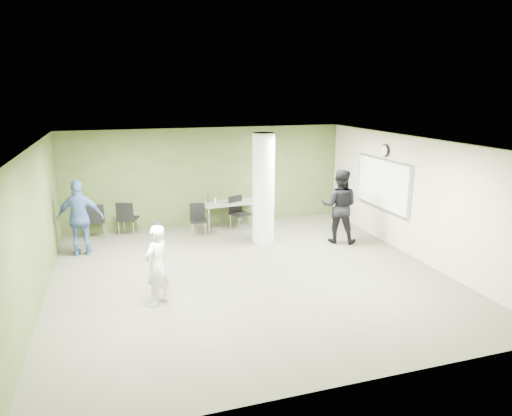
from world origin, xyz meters
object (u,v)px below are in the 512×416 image
object	(u,v)px
folding_table	(230,204)
man_blue	(80,218)
woman_white	(157,266)
man_black	(339,206)
chair_back_left	(95,218)

from	to	relation	value
folding_table	man_blue	distance (m)	4.02
man_blue	woman_white	bearing A→B (deg)	121.09
folding_table	man_black	bearing A→B (deg)	-45.67
woman_white	chair_back_left	bearing A→B (deg)	-119.41
folding_table	man_blue	xyz separation A→B (m)	(-3.87, -1.05, 0.19)
man_black	man_blue	size ratio (longest dim) A/B	1.05
folding_table	chair_back_left	xyz separation A→B (m)	(-3.59, 0.15, -0.16)
folding_table	chair_back_left	bearing A→B (deg)	172.13
folding_table	man_black	distance (m)	3.12
woman_white	folding_table	bearing A→B (deg)	-164.05
man_blue	man_black	bearing A→B (deg)	177.99
man_black	man_blue	xyz separation A→B (m)	(-6.24, 0.96, -0.05)
chair_back_left	man_black	xyz separation A→B (m)	(5.97, -2.16, 0.40)
folding_table	man_black	xyz separation A→B (m)	(2.37, -2.01, 0.24)
man_black	woman_white	bearing A→B (deg)	56.06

